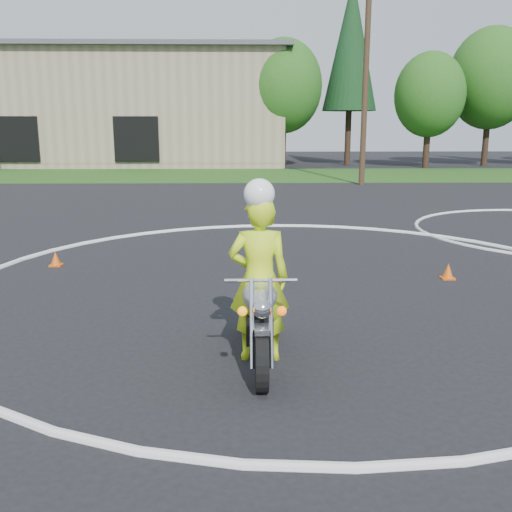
{
  "coord_description": "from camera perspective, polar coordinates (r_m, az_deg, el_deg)",
  "views": [
    {
      "loc": [
        -0.94,
        -7.25,
        2.82
      ],
      "look_at": [
        -0.75,
        0.32,
        1.1
      ],
      "focal_mm": 40.0,
      "sensor_mm": 36.0,
      "label": 1
    }
  ],
  "objects": [
    {
      "name": "ground",
      "position": [
        7.83,
        5.64,
        -8.36
      ],
      "size": [
        120.0,
        120.0,
        0.0
      ],
      "primitive_type": "plane",
      "color": "black",
      "rests_on": "ground"
    },
    {
      "name": "grass_strip",
      "position": [
        34.38,
        0.15,
        8.12
      ],
      "size": [
        120.0,
        10.0,
        0.02
      ],
      "primitive_type": "cube",
      "color": "#1E4714",
      "rests_on": "ground"
    },
    {
      "name": "course_markings",
      "position": [
        12.33,
        13.23,
        -0.72
      ],
      "size": [
        19.05,
        19.05,
        0.12
      ],
      "color": "silver",
      "rests_on": "ground"
    },
    {
      "name": "primary_motorcycle",
      "position": [
        6.89,
        0.37,
        -6.1
      ],
      "size": [
        0.8,
        2.29,
        1.21
      ],
      "rotation": [
        0.0,
        0.0,
        0.0
      ],
      "color": "black",
      "rests_on": "ground"
    },
    {
      "name": "rider_primary_grp",
      "position": [
        6.89,
        0.31,
        -1.83
      ],
      "size": [
        0.74,
        0.49,
        2.24
      ],
      "rotation": [
        0.0,
        0.0,
        0.0
      ],
      "color": "#D1F71A",
      "rests_on": "ground"
    },
    {
      "name": "warehouse",
      "position": [
        50.24,
        -21.9,
        13.44
      ],
      "size": [
        41.0,
        17.0,
        8.3
      ],
      "color": "tan",
      "rests_on": "ground"
    },
    {
      "name": "treeline",
      "position": [
        44.87,
        20.0,
        16.92
      ],
      "size": [
        38.2,
        8.1,
        14.52
      ],
      "color": "#382619",
      "rests_on": "ground"
    },
    {
      "name": "utility_poles",
      "position": [
        28.96,
        10.92,
        17.29
      ],
      "size": [
        41.6,
        1.12,
        10.0
      ],
      "color": "#473321",
      "rests_on": "ground"
    }
  ]
}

